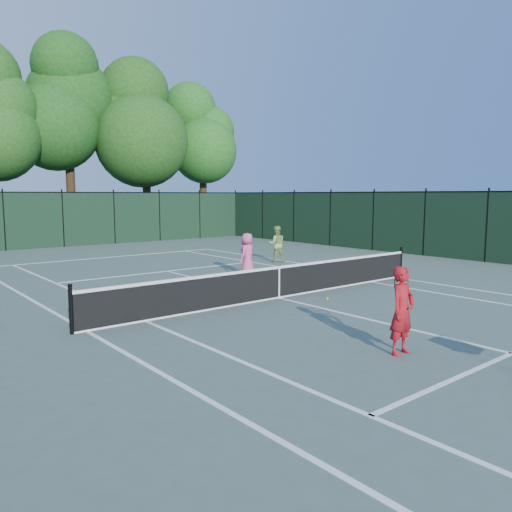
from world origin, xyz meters
TOP-DOWN VIEW (x-y plane):
  - ground at (0.00, 0.00)m, footprint 90.00×90.00m
  - sideline_doubles_left at (-5.49, 0.00)m, footprint 0.10×23.77m
  - sideline_doubles_right at (5.49, 0.00)m, footprint 0.10×23.77m
  - sideline_singles_left at (-4.12, 0.00)m, footprint 0.10×23.77m
  - sideline_singles_right at (4.12, 0.00)m, footprint 0.10×23.77m
  - baseline_far at (0.00, 11.88)m, footprint 10.97×0.10m
  - service_line_near at (0.00, -6.40)m, footprint 8.23×0.10m
  - service_line_far at (0.00, 6.40)m, footprint 8.23×0.10m
  - center_service_line at (0.00, 0.00)m, footprint 0.10×12.80m
  - tennis_net at (0.00, 0.00)m, footprint 11.69×0.09m
  - fence_far at (0.00, 18.00)m, footprint 24.00×0.05m
  - fence_right at (12.00, 0.00)m, footprint 0.05×36.00m
  - tree_3 at (2.00, 22.30)m, footprint 7.00×7.00m
  - tree_4 at (7.00, 21.60)m, footprint 6.20×6.20m
  - tree_5 at (12.00, 22.10)m, footprint 5.80×5.80m
  - coach at (-1.59, -5.12)m, footprint 0.88×0.64m
  - player_pink at (1.74, 3.63)m, footprint 0.88×0.74m
  - player_green at (4.99, 5.73)m, footprint 0.96×0.90m
  - loose_ball_midcourt at (0.87, -1.04)m, footprint 0.07×0.07m

SIDE VIEW (x-z plane):
  - ground at x=0.00m, z-range 0.00..0.00m
  - sideline_doubles_left at x=-5.49m, z-range 0.00..0.01m
  - sideline_doubles_right at x=5.49m, z-range 0.00..0.01m
  - sideline_singles_left at x=-4.12m, z-range 0.00..0.01m
  - sideline_singles_right at x=4.12m, z-range 0.00..0.01m
  - baseline_far at x=0.00m, z-range 0.00..0.01m
  - service_line_near at x=0.00m, z-range 0.00..0.01m
  - service_line_far at x=0.00m, z-range 0.00..0.01m
  - center_service_line at x=0.00m, z-range 0.00..0.01m
  - loose_ball_midcourt at x=0.87m, z-range 0.00..0.07m
  - tennis_net at x=0.00m, z-range -0.05..1.01m
  - player_pink at x=1.74m, z-range 0.00..1.54m
  - player_green at x=4.99m, z-range 0.00..1.56m
  - coach at x=-1.59m, z-range 0.00..1.62m
  - fence_far at x=0.00m, z-range 0.00..3.00m
  - fence_right at x=12.00m, z-range 0.00..3.00m
  - tree_5 at x=12.00m, z-range 1.59..13.82m
  - tree_4 at x=7.00m, z-range 1.66..14.63m
  - tree_3 at x=2.00m, z-range 1.78..16.23m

